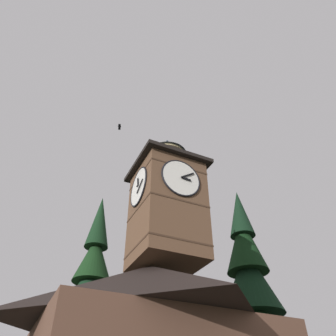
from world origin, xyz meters
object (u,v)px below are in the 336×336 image
at_px(pine_tree_behind, 85,326).
at_px(pine_tree_aside, 255,321).
at_px(moon, 148,291).
at_px(flying_bird_high, 119,126).
at_px(clock_tower, 167,203).

relative_size(pine_tree_behind, pine_tree_aside, 0.83).
bearing_deg(pine_tree_aside, pine_tree_behind, -6.12).
distance_m(moon, flying_bird_high, 32.66).
xyz_separation_m(pine_tree_behind, flying_bird_high, (0.42, 4.24, 13.05)).
bearing_deg(flying_bird_high, pine_tree_behind, -95.71).
distance_m(clock_tower, pine_tree_aside, 11.85).
xyz_separation_m(pine_tree_aside, flying_bird_high, (12.44, 2.96, 11.79)).
bearing_deg(moon, clock_tower, 69.69).
height_order(pine_tree_aside, moon, pine_tree_aside).
height_order(clock_tower, pine_tree_aside, pine_tree_aside).
distance_m(pine_tree_aside, moon, 28.17).
relative_size(clock_tower, flying_bird_high, 14.14).
relative_size(pine_tree_behind, moon, 8.33).
distance_m(pine_tree_aside, flying_bird_high, 17.40).
distance_m(clock_tower, pine_tree_behind, 9.10).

